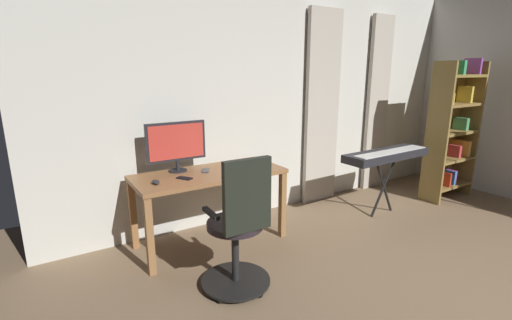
{
  "coord_description": "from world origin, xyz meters",
  "views": [
    {
      "loc": [
        2.61,
        0.15,
        1.7
      ],
      "look_at": [
        1.06,
        -2.32,
        0.96
      ],
      "focal_mm": 25.14,
      "sensor_mm": 36.0,
      "label": 1
    }
  ],
  "objects_px": {
    "desk": "(209,182)",
    "computer_mouse": "(156,182)",
    "office_chair": "(239,231)",
    "bookshelf": "(450,131)",
    "piano_keyboard": "(387,156)",
    "cell_phone_by_monitor": "(184,178)",
    "computer_monitor": "(176,143)",
    "computer_keyboard": "(247,166)",
    "cell_phone_face_up": "(206,171)"
  },
  "relations": [
    {
      "from": "office_chair",
      "to": "desk",
      "type": "bearing_deg",
      "value": 80.87
    },
    {
      "from": "office_chair",
      "to": "cell_phone_by_monitor",
      "type": "xyz_separation_m",
      "value": [
        0.12,
        -0.79,
        0.23
      ]
    },
    {
      "from": "piano_keyboard",
      "to": "cell_phone_by_monitor",
      "type": "bearing_deg",
      "value": -10.21
    },
    {
      "from": "cell_phone_by_monitor",
      "to": "piano_keyboard",
      "type": "xyz_separation_m",
      "value": [
        -2.35,
        0.36,
        -0.02
      ]
    },
    {
      "from": "computer_mouse",
      "to": "cell_phone_face_up",
      "type": "distance_m",
      "value": 0.56
    },
    {
      "from": "cell_phone_face_up",
      "to": "bookshelf",
      "type": "height_order",
      "value": "bookshelf"
    },
    {
      "from": "office_chair",
      "to": "computer_mouse",
      "type": "relative_size",
      "value": 10.99
    },
    {
      "from": "office_chair",
      "to": "computer_mouse",
      "type": "height_order",
      "value": "office_chair"
    },
    {
      "from": "computer_mouse",
      "to": "piano_keyboard",
      "type": "bearing_deg",
      "value": 172.53
    },
    {
      "from": "desk",
      "to": "computer_monitor",
      "type": "bearing_deg",
      "value": -39.31
    },
    {
      "from": "office_chair",
      "to": "computer_mouse",
      "type": "bearing_deg",
      "value": 118.08
    },
    {
      "from": "computer_keyboard",
      "to": "cell_phone_face_up",
      "type": "relative_size",
      "value": 2.82
    },
    {
      "from": "desk",
      "to": "computer_mouse",
      "type": "bearing_deg",
      "value": 9.58
    },
    {
      "from": "office_chair",
      "to": "bookshelf",
      "type": "relative_size",
      "value": 0.59
    },
    {
      "from": "desk",
      "to": "piano_keyboard",
      "type": "relative_size",
      "value": 1.22
    },
    {
      "from": "office_chair",
      "to": "computer_mouse",
      "type": "distance_m",
      "value": 0.9
    },
    {
      "from": "computer_keyboard",
      "to": "cell_phone_by_monitor",
      "type": "height_order",
      "value": "computer_keyboard"
    },
    {
      "from": "desk",
      "to": "bookshelf",
      "type": "bearing_deg",
      "value": 172.1
    },
    {
      "from": "computer_keyboard",
      "to": "desk",
      "type": "bearing_deg",
      "value": -6.81
    },
    {
      "from": "office_chair",
      "to": "cell_phone_by_monitor",
      "type": "height_order",
      "value": "office_chair"
    },
    {
      "from": "computer_monitor",
      "to": "piano_keyboard",
      "type": "distance_m",
      "value": 2.42
    },
    {
      "from": "computer_mouse",
      "to": "bookshelf",
      "type": "xyz_separation_m",
      "value": [
        -3.85,
        0.36,
        0.16
      ]
    },
    {
      "from": "computer_keyboard",
      "to": "piano_keyboard",
      "type": "relative_size",
      "value": 0.34
    },
    {
      "from": "computer_monitor",
      "to": "piano_keyboard",
      "type": "xyz_separation_m",
      "value": [
        -2.31,
        0.64,
        -0.29
      ]
    },
    {
      "from": "cell_phone_face_up",
      "to": "computer_mouse",
      "type": "bearing_deg",
      "value": 42.45
    },
    {
      "from": "computer_mouse",
      "to": "computer_monitor",
      "type": "bearing_deg",
      "value": -136.54
    },
    {
      "from": "desk",
      "to": "computer_mouse",
      "type": "distance_m",
      "value": 0.57
    },
    {
      "from": "cell_phone_by_monitor",
      "to": "office_chair",
      "type": "bearing_deg",
      "value": 67.35
    },
    {
      "from": "cell_phone_by_monitor",
      "to": "bookshelf",
      "type": "distance_m",
      "value": 3.61
    },
    {
      "from": "computer_mouse",
      "to": "cell_phone_face_up",
      "type": "height_order",
      "value": "computer_mouse"
    },
    {
      "from": "cell_phone_face_up",
      "to": "piano_keyboard",
      "type": "bearing_deg",
      "value": -166.29
    },
    {
      "from": "bookshelf",
      "to": "piano_keyboard",
      "type": "xyz_separation_m",
      "value": [
        1.23,
        -0.02,
        -0.19
      ]
    },
    {
      "from": "office_chair",
      "to": "cell_phone_by_monitor",
      "type": "distance_m",
      "value": 0.84
    },
    {
      "from": "computer_mouse",
      "to": "cell_phone_by_monitor",
      "type": "height_order",
      "value": "computer_mouse"
    },
    {
      "from": "cell_phone_face_up",
      "to": "cell_phone_by_monitor",
      "type": "bearing_deg",
      "value": 53.07
    },
    {
      "from": "computer_keyboard",
      "to": "bookshelf",
      "type": "relative_size",
      "value": 0.22
    },
    {
      "from": "cell_phone_face_up",
      "to": "desk",
      "type": "bearing_deg",
      "value": 129.57
    },
    {
      "from": "computer_monitor",
      "to": "computer_mouse",
      "type": "relative_size",
      "value": 5.87
    },
    {
      "from": "office_chair",
      "to": "computer_monitor",
      "type": "bearing_deg",
      "value": 95.75
    },
    {
      "from": "cell_phone_face_up",
      "to": "piano_keyboard",
      "type": "xyz_separation_m",
      "value": [
        -2.08,
        0.49,
        -0.02
      ]
    },
    {
      "from": "bookshelf",
      "to": "piano_keyboard",
      "type": "height_order",
      "value": "bookshelf"
    },
    {
      "from": "desk",
      "to": "cell_phone_face_up",
      "type": "distance_m",
      "value": 0.12
    },
    {
      "from": "cell_phone_by_monitor",
      "to": "bookshelf",
      "type": "xyz_separation_m",
      "value": [
        -3.58,
        0.38,
        0.17
      ]
    },
    {
      "from": "computer_monitor",
      "to": "bookshelf",
      "type": "xyz_separation_m",
      "value": [
        -3.54,
        0.66,
        -0.1
      ]
    },
    {
      "from": "computer_monitor",
      "to": "computer_mouse",
      "type": "height_order",
      "value": "computer_monitor"
    },
    {
      "from": "computer_keyboard",
      "to": "piano_keyboard",
      "type": "height_order",
      "value": "piano_keyboard"
    },
    {
      "from": "computer_monitor",
      "to": "office_chair",
      "type": "bearing_deg",
      "value": 94.42
    },
    {
      "from": "desk",
      "to": "computer_keyboard",
      "type": "bearing_deg",
      "value": 173.19
    },
    {
      "from": "desk",
      "to": "computer_keyboard",
      "type": "distance_m",
      "value": 0.42
    },
    {
      "from": "office_chair",
      "to": "computer_monitor",
      "type": "distance_m",
      "value": 1.19
    }
  ]
}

